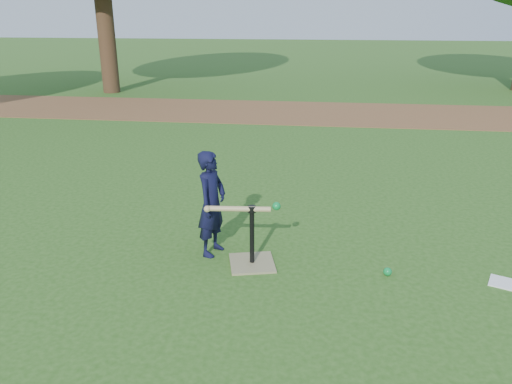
# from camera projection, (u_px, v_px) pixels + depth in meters

# --- Properties ---
(ground) EXTENTS (80.00, 80.00, 0.00)m
(ground) POSITION_uv_depth(u_px,v_px,m) (279.00, 250.00, 5.21)
(ground) COLOR #285116
(ground) RESTS_ON ground
(dirt_strip) EXTENTS (24.00, 3.00, 0.01)m
(dirt_strip) POSITION_uv_depth(u_px,v_px,m) (306.00, 112.00, 12.19)
(dirt_strip) COLOR brown
(dirt_strip) RESTS_ON ground
(child) EXTENTS (0.36, 0.45, 1.08)m
(child) POSITION_uv_depth(u_px,v_px,m) (212.00, 204.00, 4.98)
(child) COLOR black
(child) RESTS_ON ground
(wiffle_ball_ground) EXTENTS (0.08, 0.08, 0.08)m
(wiffle_ball_ground) POSITION_uv_depth(u_px,v_px,m) (388.00, 272.00, 4.70)
(wiffle_ball_ground) COLOR #0C8639
(wiffle_ball_ground) RESTS_ON ground
(clipboard) EXTENTS (0.37, 0.33, 0.01)m
(clipboard) POSITION_uv_depth(u_px,v_px,m) (507.00, 284.00, 4.56)
(clipboard) COLOR white
(clipboard) RESTS_ON ground
(batting_tee) EXTENTS (0.52, 0.52, 0.61)m
(batting_tee) POSITION_uv_depth(u_px,v_px,m) (252.00, 254.00, 4.89)
(batting_tee) COLOR #8D835A
(batting_tee) RESTS_ON ground
(swing_action) EXTENTS (0.72, 0.17, 0.09)m
(swing_action) POSITION_uv_depth(u_px,v_px,m) (244.00, 208.00, 4.72)
(swing_action) COLOR tan
(swing_action) RESTS_ON ground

